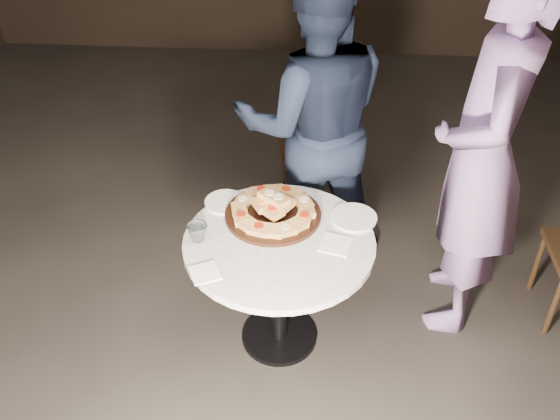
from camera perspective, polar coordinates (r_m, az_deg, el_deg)
name	(u,v)px	position (r m, az deg, el deg)	size (l,w,h in m)	color
floor	(279,319)	(3.33, -0.05, -9.90)	(7.00, 7.00, 0.00)	black
table	(279,260)	(2.87, -0.07, -4.59)	(1.13, 1.13, 0.65)	black
serving_board	(273,215)	(2.92, -0.65, -0.42)	(0.45, 0.45, 0.02)	black
focaccia_pile	(273,208)	(2.89, -0.65, 0.20)	(0.41, 0.40, 0.11)	#BD8949
plate_left	(225,202)	(3.02, -5.04, 0.74)	(0.20, 0.20, 0.01)	white
plate_right	(354,217)	(2.93, 6.76, -0.68)	(0.22, 0.22, 0.01)	white
water_glass	(198,233)	(2.79, -7.55, -2.06)	(0.09, 0.09, 0.08)	silver
napkin_near	(205,273)	(2.64, -6.89, -5.72)	(0.12, 0.12, 0.01)	white
napkin_far	(336,244)	(2.77, 5.12, -3.16)	(0.13, 0.13, 0.01)	white
chair_far	(313,138)	(3.86, 3.02, 6.55)	(0.40, 0.42, 0.82)	black
diner_navy	(313,123)	(3.25, 3.06, 7.95)	(0.83, 0.65, 1.71)	black
diner_teal	(482,157)	(2.95, 18.01, 4.61)	(0.69, 0.45, 1.88)	slate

